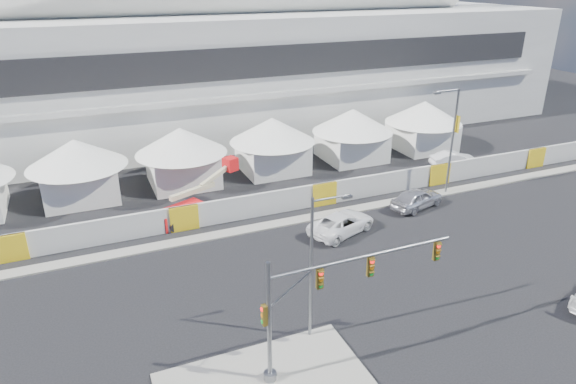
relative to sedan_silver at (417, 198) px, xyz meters
name	(u,v)px	position (x,y,z in m)	size (l,w,h in m)	color
ground	(342,317)	(-12.96, -10.90, -0.86)	(160.00, 160.00, 0.00)	black
median_island	(263,381)	(-18.96, -13.90, -0.79)	(10.00, 5.00, 0.15)	gray
far_curb	(469,188)	(7.04, 1.60, -0.80)	(80.00, 1.20, 0.12)	gray
stadium	(249,50)	(-4.25, 30.60, 8.59)	(80.00, 24.80, 21.98)	silver
tent_row	(228,146)	(-12.46, 13.10, 2.29)	(53.40, 8.40, 5.40)	white
hoarding_fence	(324,194)	(-6.96, 3.60, 0.14)	(70.00, 0.25, 2.00)	silver
scaffold_tower	(506,65)	(33.04, 25.10, 5.14)	(4.40, 4.40, 12.00)	#595B60
sedan_silver	(417,198)	(0.00, 0.00, 0.00)	(5.05, 2.03, 1.72)	silver
pickup_curb	(342,223)	(-7.99, -1.55, -0.07)	(5.68, 2.62, 1.58)	white
lot_car_a	(454,159)	(9.48, 6.82, -0.08)	(4.73, 1.65, 1.56)	white
traffic_mast	(315,304)	(-16.30, -14.00, 3.03)	(10.18, 0.64, 6.56)	gray
streetlight_median	(315,259)	(-15.20, -11.70, 3.97)	(2.26, 0.23, 8.15)	gray
streetlight_curb	(451,134)	(4.15, 1.60, 4.70)	(2.84, 0.64, 9.58)	slate
boom_lift	(190,208)	(-18.19, 5.03, 0.23)	(8.26, 3.28, 4.04)	red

